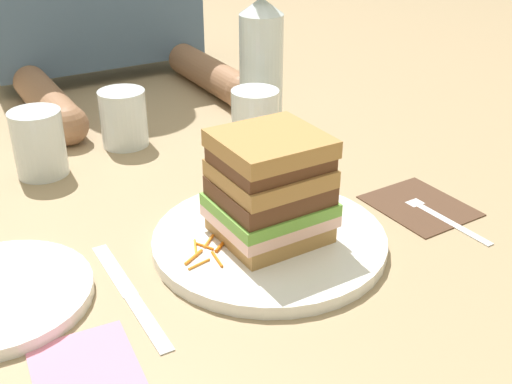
# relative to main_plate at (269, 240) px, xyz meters

# --- Properties ---
(ground_plane) EXTENTS (3.00, 3.00, 0.00)m
(ground_plane) POSITION_rel_main_plate_xyz_m (-0.00, -0.00, -0.01)
(ground_plane) COLOR #9E8460
(main_plate) EXTENTS (0.26, 0.26, 0.01)m
(main_plate) POSITION_rel_main_plate_xyz_m (0.00, 0.00, 0.00)
(main_plate) COLOR white
(main_plate) RESTS_ON ground_plane
(sandwich) EXTENTS (0.12, 0.11, 0.12)m
(sandwich) POSITION_rel_main_plate_xyz_m (-0.00, -0.00, 0.07)
(sandwich) COLOR #A87A42
(sandwich) RESTS_ON main_plate
(carrot_shred_0) EXTENTS (0.01, 0.02, 0.00)m
(carrot_shred_0) POSITION_rel_main_plate_xyz_m (-0.07, 0.01, 0.01)
(carrot_shred_0) COLOR orange
(carrot_shred_0) RESTS_ON main_plate
(carrot_shred_1) EXTENTS (0.03, 0.02, 0.00)m
(carrot_shred_1) POSITION_rel_main_plate_xyz_m (-0.09, 0.00, 0.01)
(carrot_shred_1) COLOR orange
(carrot_shred_1) RESTS_ON main_plate
(carrot_shred_2) EXTENTS (0.01, 0.03, 0.00)m
(carrot_shred_2) POSITION_rel_main_plate_xyz_m (-0.08, 0.01, 0.01)
(carrot_shred_2) COLOR orange
(carrot_shred_2) RESTS_ON main_plate
(carrot_shred_3) EXTENTS (0.02, 0.02, 0.00)m
(carrot_shred_3) POSITION_rel_main_plate_xyz_m (-0.07, 0.02, 0.01)
(carrot_shred_3) COLOR orange
(carrot_shred_3) RESTS_ON main_plate
(carrot_shred_4) EXTENTS (0.01, 0.03, 0.00)m
(carrot_shred_4) POSITION_rel_main_plate_xyz_m (-0.07, -0.02, 0.01)
(carrot_shred_4) COLOR orange
(carrot_shred_4) RESTS_ON main_plate
(carrot_shred_5) EXTENTS (0.03, 0.02, 0.00)m
(carrot_shred_5) POSITION_rel_main_plate_xyz_m (-0.06, 0.01, 0.01)
(carrot_shred_5) COLOR orange
(carrot_shred_5) RESTS_ON main_plate
(carrot_shred_6) EXTENTS (0.03, 0.01, 0.00)m
(carrot_shred_6) POSITION_rel_main_plate_xyz_m (-0.09, -0.02, 0.01)
(carrot_shred_6) COLOR orange
(carrot_shred_6) RESTS_ON main_plate
(carrot_shred_7) EXTENTS (0.02, 0.02, 0.00)m
(carrot_shred_7) POSITION_rel_main_plate_xyz_m (0.09, 0.02, 0.01)
(carrot_shred_7) COLOR orange
(carrot_shred_7) RESTS_ON main_plate
(carrot_shred_8) EXTENTS (0.02, 0.02, 0.00)m
(carrot_shred_8) POSITION_rel_main_plate_xyz_m (0.07, 0.01, 0.01)
(carrot_shred_8) COLOR orange
(carrot_shred_8) RESTS_ON main_plate
(carrot_shred_9) EXTENTS (0.02, 0.03, 0.00)m
(carrot_shred_9) POSITION_rel_main_plate_xyz_m (0.07, -0.02, 0.01)
(carrot_shred_9) COLOR orange
(carrot_shred_9) RESTS_ON main_plate
(carrot_shred_10) EXTENTS (0.01, 0.03, 0.00)m
(carrot_shred_10) POSITION_rel_main_plate_xyz_m (0.07, -0.00, 0.01)
(carrot_shred_10) COLOR orange
(carrot_shred_10) RESTS_ON main_plate
(carrot_shred_11) EXTENTS (0.01, 0.03, 0.00)m
(carrot_shred_11) POSITION_rel_main_plate_xyz_m (0.07, 0.02, 0.01)
(carrot_shred_11) COLOR orange
(carrot_shred_11) RESTS_ON main_plate
(carrot_shred_12) EXTENTS (0.02, 0.02, 0.00)m
(carrot_shred_12) POSITION_rel_main_plate_xyz_m (0.09, 0.01, 0.01)
(carrot_shred_12) COLOR orange
(carrot_shred_12) RESTS_ON main_plate
(carrot_shred_13) EXTENTS (0.02, 0.01, 0.00)m
(carrot_shred_13) POSITION_rel_main_plate_xyz_m (0.05, -0.01, 0.01)
(carrot_shred_13) COLOR orange
(carrot_shred_13) RESTS_ON main_plate
(carrot_shred_14) EXTENTS (0.03, 0.02, 0.00)m
(carrot_shred_14) POSITION_rel_main_plate_xyz_m (0.08, -0.02, 0.01)
(carrot_shred_14) COLOR orange
(carrot_shred_14) RESTS_ON main_plate
(napkin_dark) EXTENTS (0.11, 0.13, 0.00)m
(napkin_dark) POSITION_rel_main_plate_xyz_m (0.21, -0.02, -0.01)
(napkin_dark) COLOR #4C3323
(napkin_dark) RESTS_ON ground_plane
(fork) EXTENTS (0.02, 0.17, 0.00)m
(fork) POSITION_rel_main_plate_xyz_m (0.21, -0.04, -0.00)
(fork) COLOR silver
(fork) RESTS_ON napkin_dark
(knife) EXTENTS (0.02, 0.20, 0.00)m
(knife) POSITION_rel_main_plate_xyz_m (-0.17, -0.01, -0.01)
(knife) COLOR silver
(knife) RESTS_ON ground_plane
(juice_glass) EXTENTS (0.07, 0.07, 0.10)m
(juice_glass) POSITION_rel_main_plate_xyz_m (0.11, 0.22, 0.04)
(juice_glass) COLOR white
(juice_glass) RESTS_ON ground_plane
(water_bottle) EXTENTS (0.07, 0.07, 0.25)m
(water_bottle) POSITION_rel_main_plate_xyz_m (0.17, 0.31, 0.10)
(water_bottle) COLOR silver
(water_bottle) RESTS_ON ground_plane
(empty_tumbler_0) EXTENTS (0.07, 0.07, 0.09)m
(empty_tumbler_0) POSITION_rel_main_plate_xyz_m (-0.17, 0.32, 0.04)
(empty_tumbler_0) COLOR silver
(empty_tumbler_0) RESTS_ON ground_plane
(empty_tumbler_1) EXTENTS (0.07, 0.07, 0.09)m
(empty_tumbler_1) POSITION_rel_main_plate_xyz_m (-0.04, 0.36, 0.04)
(empty_tumbler_1) COLOR silver
(empty_tumbler_1) RESTS_ON ground_plane
(napkin_pink) EXTENTS (0.09, 0.11, 0.00)m
(napkin_pink) POSITION_rel_main_plate_xyz_m (-0.24, -0.09, -0.01)
(napkin_pink) COLOR pink
(napkin_pink) RESTS_ON ground_plane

